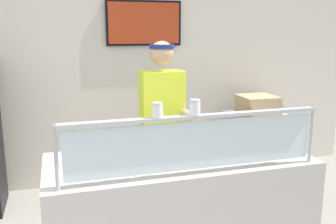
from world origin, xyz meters
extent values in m
cube|color=silver|center=(0.94, 2.46, 1.35)|extent=(6.29, 0.08, 2.70)
cube|color=black|center=(1.17, 2.40, 1.93)|extent=(0.90, 0.04, 0.52)
cube|color=#B23819|center=(1.17, 2.38, 1.93)|extent=(0.85, 0.01, 0.47)
cube|color=#BCB7B2|center=(0.94, 0.40, 0.47)|extent=(1.89, 0.79, 0.95)
cylinder|color=#B2B5BC|center=(0.10, 0.06, 1.14)|extent=(0.02, 0.02, 0.39)
cylinder|color=#B2B5BC|center=(1.79, 0.06, 1.14)|extent=(0.02, 0.02, 0.39)
cube|color=silver|center=(0.94, 0.06, 1.14)|extent=(1.63, 0.01, 0.31)
cube|color=#B2B5BC|center=(0.94, 0.06, 1.33)|extent=(1.69, 0.06, 0.02)
cylinder|color=#9EA0A8|center=(1.05, 0.44, 0.96)|extent=(0.47, 0.47, 0.01)
cylinder|color=tan|center=(1.05, 0.44, 0.97)|extent=(0.45, 0.45, 0.02)
cylinder|color=gold|center=(1.05, 0.44, 0.98)|extent=(0.39, 0.39, 0.01)
cube|color=#ADAFB7|center=(1.07, 0.42, 0.99)|extent=(0.08, 0.28, 0.01)
cylinder|color=white|center=(0.69, 0.06, 1.38)|extent=(0.06, 0.06, 0.07)
cylinder|color=white|center=(0.69, 0.06, 1.37)|extent=(0.05, 0.05, 0.05)
cylinder|color=silver|center=(0.69, 0.06, 1.42)|extent=(0.06, 0.06, 0.02)
cylinder|color=white|center=(0.93, 0.06, 1.38)|extent=(0.07, 0.07, 0.08)
cylinder|color=red|center=(0.93, 0.06, 1.37)|extent=(0.06, 0.06, 0.05)
cylinder|color=silver|center=(0.93, 0.06, 1.43)|extent=(0.06, 0.06, 0.02)
cylinder|color=#23232D|center=(0.91, 1.12, 0.47)|extent=(0.13, 0.13, 0.95)
cylinder|color=#23232D|center=(1.13, 1.12, 0.47)|extent=(0.13, 0.13, 0.95)
cube|color=#D8EA33|center=(1.02, 1.12, 1.23)|extent=(0.38, 0.21, 0.55)
sphere|color=tan|center=(1.02, 1.12, 1.66)|extent=(0.21, 0.21, 0.21)
cylinder|color=navy|center=(1.02, 1.12, 1.71)|extent=(0.21, 0.21, 0.04)
cylinder|color=tan|center=(1.20, 0.90, 1.13)|extent=(0.08, 0.34, 0.08)
cube|color=#B7BABF|center=(2.49, 1.97, 0.42)|extent=(0.70, 0.55, 0.84)
cube|color=tan|center=(2.50, 1.97, 0.86)|extent=(0.44, 0.44, 0.04)
cube|color=tan|center=(2.51, 1.97, 0.91)|extent=(0.44, 0.44, 0.04)
cube|color=tan|center=(2.50, 1.97, 0.95)|extent=(0.44, 0.44, 0.04)
cube|color=tan|center=(2.49, 1.97, 1.00)|extent=(0.43, 0.43, 0.05)
cube|color=tan|center=(2.48, 1.97, 1.04)|extent=(0.44, 0.44, 0.04)
camera|label=1|loc=(0.12, -2.04, 1.85)|focal=40.15mm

